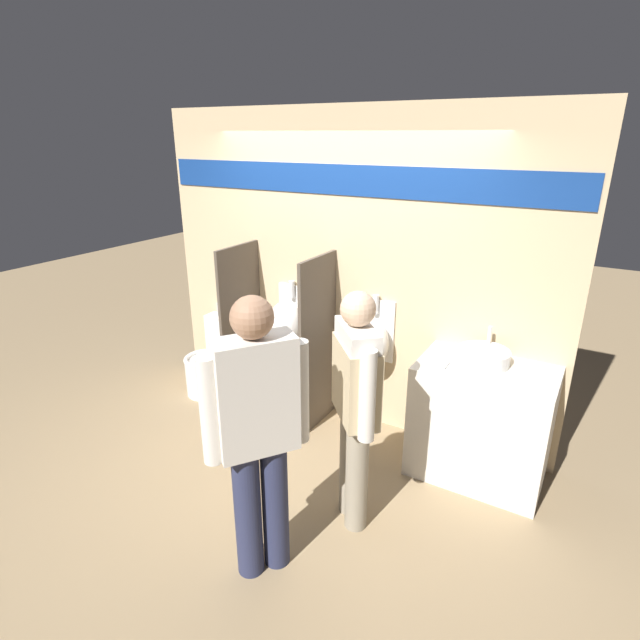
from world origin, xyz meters
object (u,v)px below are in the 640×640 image
(urinal_near_counter, at_px, (287,324))
(urinal_far, at_px, (369,342))
(person_in_vest, at_px, (356,396))
(cell_phone, at_px, (443,364))
(sink_basin, at_px, (483,356))
(toilet, at_px, (210,364))
(person_with_lanyard, at_px, (258,431))

(urinal_near_counter, bearing_deg, urinal_far, 0.00)
(urinal_near_counter, distance_m, person_in_vest, 1.63)
(cell_phone, relative_size, person_in_vest, 0.09)
(person_in_vest, bearing_deg, sink_basin, -72.36)
(cell_phone, relative_size, toilet, 0.16)
(sink_basin, height_order, urinal_far, urinal_far)
(sink_basin, distance_m, toilet, 2.71)
(toilet, bearing_deg, urinal_far, 5.70)
(person_with_lanyard, bearing_deg, person_in_vest, 11.83)
(cell_phone, bearing_deg, person_in_vest, -111.82)
(toilet, bearing_deg, person_with_lanyard, -40.32)
(toilet, xyz_separation_m, person_with_lanyard, (1.80, -1.53, 0.66))
(urinal_far, relative_size, person_in_vest, 0.75)
(sink_basin, relative_size, urinal_near_counter, 0.31)
(person_in_vest, height_order, person_with_lanyard, person_with_lanyard)
(urinal_far, height_order, person_with_lanyard, person_with_lanyard)
(sink_basin, xyz_separation_m, urinal_near_counter, (-1.79, 0.10, -0.13))
(cell_phone, distance_m, toilet, 2.47)
(cell_phone, height_order, urinal_far, urinal_far)
(urinal_near_counter, height_order, toilet, urinal_near_counter)
(sink_basin, distance_m, person_in_vest, 1.11)
(urinal_near_counter, height_order, urinal_far, same)
(sink_basin, bearing_deg, person_with_lanyard, -117.45)
(urinal_near_counter, xyz_separation_m, toilet, (-0.84, -0.17, -0.54))
(person_in_vest, bearing_deg, person_with_lanyard, 113.81)
(urinal_near_counter, xyz_separation_m, urinal_far, (0.84, 0.00, 0.00))
(sink_basin, distance_m, urinal_far, 0.96)
(person_in_vest, bearing_deg, cell_phone, -64.35)
(cell_phone, bearing_deg, sink_basin, 37.18)
(person_in_vest, xyz_separation_m, person_with_lanyard, (-0.28, -0.64, 0.01))
(sink_basin, xyz_separation_m, person_in_vest, (-0.55, -0.96, -0.02))
(person_with_lanyard, bearing_deg, sink_basin, 8.03)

